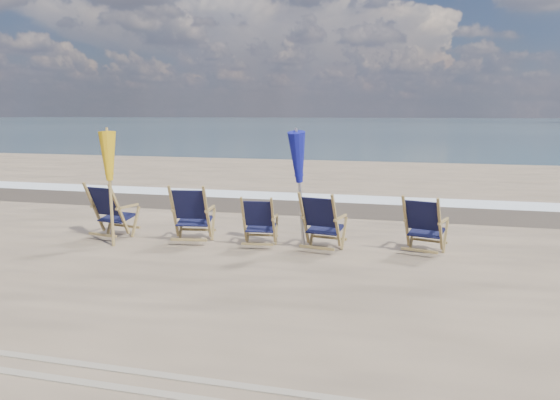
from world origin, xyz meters
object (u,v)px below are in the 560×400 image
(beach_chair_2, at_px, (273,222))
(beach_chair_3, at_px, (336,224))
(beach_chair_4, at_px, (440,227))
(beach_chair_0, at_px, (119,212))
(umbrella_blue, at_px, (301,162))
(beach_chair_1, at_px, (207,215))
(umbrella_yellow, at_px, (109,162))

(beach_chair_2, distance_m, beach_chair_3, 1.10)
(beach_chair_3, height_order, beach_chair_4, beach_chair_3)
(beach_chair_0, distance_m, umbrella_blue, 3.45)
(beach_chair_3, xyz_separation_m, beach_chair_4, (1.64, 0.23, -0.01))
(beach_chair_2, height_order, beach_chair_4, beach_chair_4)
(beach_chair_2, relative_size, umbrella_blue, 0.46)
(beach_chair_1, bearing_deg, beach_chair_2, 173.38)
(beach_chair_0, bearing_deg, beach_chair_3, -167.85)
(beach_chair_0, height_order, beach_chair_2, beach_chair_0)
(beach_chair_1, distance_m, umbrella_yellow, 1.91)
(beach_chair_3, relative_size, umbrella_yellow, 0.52)
(beach_chair_0, relative_size, beach_chair_3, 1.04)
(beach_chair_4, distance_m, umbrella_blue, 2.50)
(beach_chair_2, bearing_deg, beach_chair_1, -4.88)
(beach_chair_0, distance_m, beach_chair_3, 3.95)
(beach_chair_2, bearing_deg, beach_chair_3, 168.86)
(beach_chair_4, bearing_deg, beach_chair_3, 23.52)
(beach_chair_3, height_order, umbrella_yellow, umbrella_yellow)
(umbrella_blue, bearing_deg, beach_chair_1, -175.43)
(beach_chair_1, relative_size, beach_chair_2, 1.18)
(beach_chair_3, bearing_deg, umbrella_blue, -5.18)
(beach_chair_1, distance_m, beach_chair_3, 2.30)
(beach_chair_1, bearing_deg, beach_chair_0, -3.10)
(beach_chair_3, bearing_deg, beach_chair_2, 5.91)
(umbrella_blue, bearing_deg, umbrella_yellow, -169.80)
(beach_chair_2, relative_size, beach_chair_3, 0.89)
(beach_chair_1, height_order, umbrella_yellow, umbrella_yellow)
(umbrella_blue, bearing_deg, beach_chair_3, -15.55)
(umbrella_yellow, bearing_deg, beach_chair_4, 6.58)
(beach_chair_0, height_order, beach_chair_4, beach_chair_0)
(beach_chair_0, relative_size, beach_chair_2, 1.17)
(beach_chair_2, height_order, beach_chair_3, beach_chair_3)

